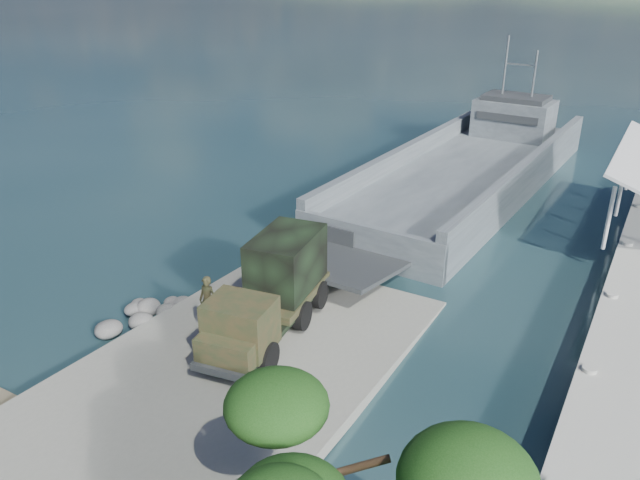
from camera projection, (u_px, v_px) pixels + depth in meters
The scene contains 6 objects.
ground at pixel (250, 363), 23.79m from camera, with size 1400.00×1400.00×0.00m, color #19373E.
boat_ramp at pixel (233, 371), 22.90m from camera, with size 10.00×18.00×0.50m, color gray.
shoreline_rocks at pixel (140, 315), 27.02m from camera, with size 3.20×5.60×0.90m, color #545452, non-canonical shape.
landing_craft at pixel (466, 178), 41.67m from camera, with size 9.84×33.31×9.79m.
military_truck at pixel (272, 290), 24.39m from camera, with size 3.45×7.93×3.56m.
soldier at pixel (208, 309), 24.48m from camera, with size 0.74×0.49×2.03m, color #23341D.
Camera 1 is at (12.23, -15.81, 13.99)m, focal length 35.00 mm.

